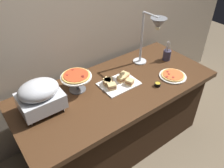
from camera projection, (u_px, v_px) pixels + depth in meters
ground_plane at (116, 140)px, 2.54m from camera, size 8.00×8.00×0.00m
back_wall at (85, 24)px, 2.15m from camera, size 4.40×0.04×2.40m
buffet_table at (116, 115)px, 2.31m from camera, size 1.90×0.84×0.76m
chafing_dish at (40, 95)px, 1.74m from camera, size 0.33×0.27×0.28m
heat_lamp at (154, 29)px, 2.08m from camera, size 0.15×0.34×0.55m
pizza_plate_front at (173, 76)px, 2.20m from camera, size 0.26×0.26×0.03m
pizza_plate_center at (76, 78)px, 1.97m from camera, size 0.27×0.27×0.17m
sandwich_platter at (118, 82)px, 2.10m from camera, size 0.35×0.26×0.06m
sauce_cup_near at (158, 84)px, 2.08m from camera, size 0.06×0.06×0.03m
utensil_holder at (167, 55)px, 2.44m from camera, size 0.08×0.08×0.23m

